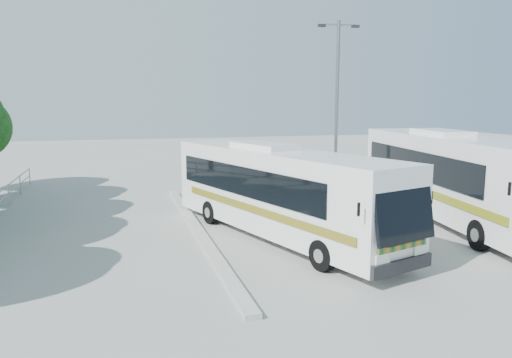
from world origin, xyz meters
name	(u,v)px	position (x,y,z in m)	size (l,w,h in m)	color
ground	(272,241)	(0.00, 0.00, 0.00)	(100.00, 100.00, 0.00)	#A1A19C
kerb_divider	(197,229)	(-2.30, 2.00, 0.07)	(0.40, 16.00, 0.15)	#B2B2AD
coach_main	(279,190)	(0.36, 0.36, 1.71)	(5.55, 11.37, 3.12)	white
coach_adjacent	(452,175)	(7.82, 0.88, 1.88)	(4.11, 12.55, 3.42)	white
lamppost	(337,100)	(5.99, 7.96, 4.88)	(2.16, 0.44, 8.84)	gray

